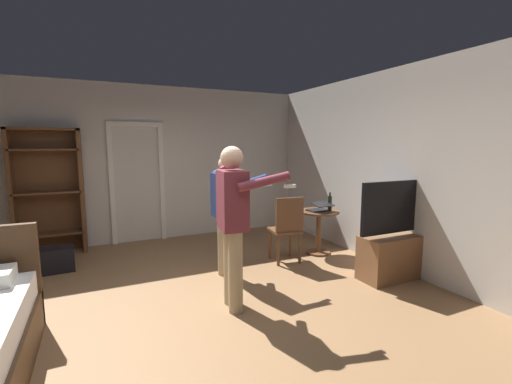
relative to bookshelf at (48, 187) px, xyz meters
name	(u,v)px	position (x,y,z in m)	size (l,w,h in m)	color
ground_plane	(189,315)	(1.47, -2.95, -1.08)	(6.84, 6.84, 0.00)	olive
wall_back	(143,164)	(1.47, 0.22, 0.31)	(6.20, 0.12, 2.78)	beige
wall_right	(409,171)	(4.51, -2.95, 0.31)	(0.12, 6.46, 2.78)	beige
doorway_frame	(137,174)	(1.35, 0.14, 0.14)	(0.93, 0.08, 2.13)	white
bookshelf	(48,187)	(0.00, 0.00, 0.00)	(1.01, 0.32, 2.00)	brown
tv_flatscreen	(394,248)	(4.15, -3.10, -0.68)	(1.15, 0.40, 1.29)	brown
side_table	(319,225)	(3.87, -1.83, -0.61)	(0.64, 0.64, 0.70)	brown
laptop	(320,208)	(3.84, -1.88, -0.33)	(0.35, 0.35, 0.15)	black
bottle_on_table	(330,203)	(4.01, -1.91, -0.25)	(0.06, 0.06, 0.29)	black
wooden_chair	(287,227)	(3.19, -1.99, -0.53)	(0.47, 0.47, 0.99)	brown
person_blue_shirt	(234,217)	(1.97, -2.98, -0.08)	(0.72, 0.61, 1.73)	tan
person_striped_shirt	(228,208)	(2.21, -2.15, -0.15)	(0.69, 0.62, 1.61)	tan
suitcase_dark	(51,261)	(0.06, -0.96, -0.91)	(0.58, 0.29, 0.33)	black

